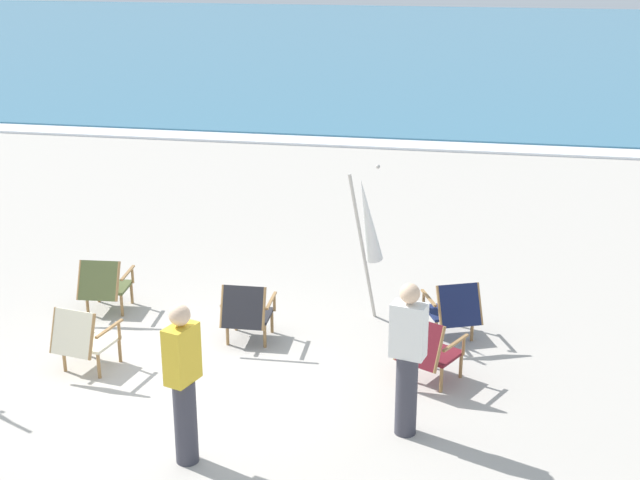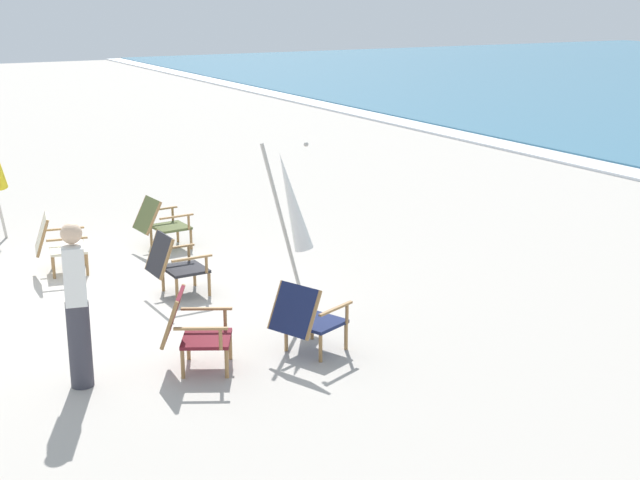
{
  "view_description": "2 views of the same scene",
  "coord_description": "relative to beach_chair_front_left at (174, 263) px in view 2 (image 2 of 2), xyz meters",
  "views": [
    {
      "loc": [
        3.22,
        -8.54,
        4.82
      ],
      "look_at": [
        1.08,
        2.96,
        0.75
      ],
      "focal_mm": 50.0,
      "sensor_mm": 36.0,
      "label": 1
    },
    {
      "loc": [
        10.68,
        -2.43,
        3.68
      ],
      "look_at": [
        0.84,
        2.99,
        0.55
      ],
      "focal_mm": 50.0,
      "sensor_mm": 36.0,
      "label": 2
    }
  ],
  "objects": [
    {
      "name": "beach_chair_mid_center",
      "position": [
        -1.65,
        -1.06,
        0.0
      ],
      "size": [
        0.68,
        0.76,
        0.82
      ],
      "color": "beige",
      "rests_on": "ground"
    },
    {
      "name": "ground_plane",
      "position": [
        -0.52,
        -1.09,
        -0.43
      ],
      "size": [
        80.0,
        80.0,
        0.0
      ],
      "primitive_type": "plane",
      "color": "#B2AAA0"
    },
    {
      "name": "beach_chair_back_right",
      "position": [
        -2.08,
        0.54,
        -0.01
      ],
      "size": [
        0.64,
        0.79,
        0.79
      ],
      "color": "#515B33",
      "rests_on": "ground"
    },
    {
      "name": "umbrella_furled_white",
      "position": [
        1.34,
        0.97,
        0.92
      ],
      "size": [
        0.47,
        0.57,
        2.07
      ],
      "color": "#B7B2A8",
      "rests_on": "ground"
    },
    {
      "name": "beach_chair_back_left",
      "position": [
        2.24,
        -0.62,
        0.0
      ],
      "size": [
        0.82,
        0.86,
        0.82
      ],
      "color": "maroon",
      "rests_on": "ground"
    },
    {
      "name": "person_near_chairs",
      "position": [
        2.11,
        -1.71,
        0.41
      ],
      "size": [
        0.38,
        0.27,
        1.63
      ],
      "color": "#383842",
      "rests_on": "ground"
    },
    {
      "name": "beach_chair_far_center",
      "position": [
        2.48,
        0.55,
        -0.0
      ],
      "size": [
        0.81,
        0.89,
        0.8
      ],
      "color": "#19234C",
      "rests_on": "ground"
    },
    {
      "name": "beach_chair_front_left",
      "position": [
        0.0,
        0.0,
        0.0
      ],
      "size": [
        0.61,
        0.71,
        0.81
      ],
      "color": "#28282D",
      "rests_on": "ground"
    }
  ]
}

